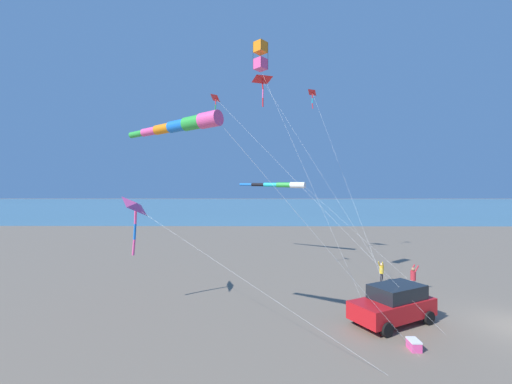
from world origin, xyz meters
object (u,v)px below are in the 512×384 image
Objects in this scene: parked_car at (394,304)px; kite_windsock_purple_drifting at (280,185)px; kite_delta_striped_overhead at (217,100)px; kite_delta_orange_high_right at (313,93)px; kite_delta_small_distant at (137,207)px; kite_delta_green_low_center at (263,80)px; cooler_box at (414,345)px; kite_windsock_white_trailing at (183,125)px; person_child_green_jacket at (381,271)px; kite_box_checkered_midright at (261,56)px; person_child_grey_jacket at (413,277)px.

kite_windsock_purple_drifting is (-16.67, -4.54, 6.27)m from parked_car.
kite_delta_striped_overhead is 11.92m from kite_delta_orange_high_right.
parked_car is 0.30× the size of kite_windsock_purple_drifting.
kite_windsock_purple_drifting is (-2.14, -3.02, -8.69)m from kite_delta_orange_high_right.
kite_delta_green_low_center reaches higher than kite_delta_small_distant.
cooler_box is 0.05× the size of kite_windsock_white_trailing.
kite_delta_orange_high_right is at bearing -175.97° from cooler_box.
kite_delta_striped_overhead is 0.85× the size of kite_windsock_purple_drifting.
kite_delta_striped_overhead is 0.82× the size of kite_delta_orange_high_right.
person_child_green_jacket is (-9.73, 2.41, 0.62)m from cooler_box.
kite_box_checkered_midright is at bearing 52.36° from kite_delta_striped_overhead.
parked_car is 16.57m from kite_delta_striped_overhead.
kite_delta_striped_overhead is at bearing -123.14° from parked_car.
kite_windsock_white_trailing is (9.56, -0.09, -3.80)m from kite_delta_striped_overhead.
kite_delta_green_low_center is (-10.43, 7.25, 10.91)m from kite_delta_small_distant.
kite_delta_striped_overhead is at bearing -86.22° from person_child_green_jacket.
kite_delta_striped_overhead is at bearing -127.64° from kite_box_checkered_midright.
parked_car is 0.29× the size of kite_delta_orange_high_right.
kite_delta_orange_high_right is at bearing 111.56° from kite_delta_green_low_center.
kite_delta_small_distant is at bearing -44.65° from kite_delta_striped_overhead.
person_child_green_jacket is 0.10× the size of kite_windsock_purple_drifting.
kite_windsock_white_trailing reaches higher than person_child_grey_jacket.
kite_delta_orange_high_right is at bearing 135.59° from kite_delta_small_distant.
kite_delta_orange_high_right is at bearing -174.02° from parked_car.
kite_delta_small_distant is 20.11m from kite_delta_orange_high_right.
kite_box_checkered_midright reaches higher than kite_delta_small_distant.
person_child_grey_jacket is 0.13× the size of kite_delta_striped_overhead.
cooler_box is at bearing 93.70° from kite_windsock_white_trailing.
kite_delta_orange_high_right is 1.04× the size of kite_windsock_purple_drifting.
kite_windsock_purple_drifting is (-9.64, -6.64, 6.38)m from person_child_green_jacket.
kite_windsock_white_trailing reaches higher than cooler_box.
kite_delta_small_distant is 17.17m from kite_windsock_purple_drifting.
kite_windsock_purple_drifting is (-19.36, -4.23, 7.01)m from cooler_box.
kite_delta_green_low_center is 1.08× the size of kite_windsock_purple_drifting.
kite_delta_orange_high_right is 9.44m from kite_windsock_purple_drifting.
kite_delta_orange_high_right reaches higher than kite_windsock_purple_drifting.
person_child_green_jacket is 16.86m from kite_box_checkered_midright.
person_child_grey_jacket is 0.10× the size of kite_delta_orange_high_right.
kite_delta_orange_high_right reaches higher than person_child_grey_jacket.
kite_delta_orange_high_right is (-17.22, -1.21, 15.69)m from cooler_box.
kite_delta_striped_overhead is at bearing -133.99° from cooler_box.
kite_windsock_purple_drifting reaches higher than cooler_box.
kite_delta_small_distant is at bearing -44.41° from kite_delta_orange_high_right.
kite_windsock_white_trailing is 20.74m from kite_delta_orange_high_right.
kite_box_checkered_midright is (-6.64, -6.27, 14.74)m from cooler_box.
kite_delta_green_low_center is at bearing 153.10° from kite_delta_striped_overhead.
cooler_box is 0.04× the size of kite_delta_green_low_center.
person_child_grey_jacket is at bearing 145.97° from parked_car.
kite_delta_striped_overhead is (-8.95, -9.28, 12.71)m from cooler_box.
kite_delta_striped_overhead reaches higher than person_child_grey_jacket.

